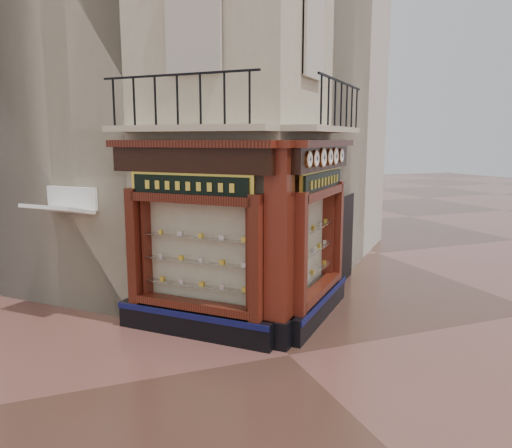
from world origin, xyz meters
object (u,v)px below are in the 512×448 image
clock_c (323,158)px  signboard_left (190,186)px  clock_f (341,156)px  clock_e (335,156)px  signboard_right (322,181)px  corner_pilaster (279,248)px  awning (65,317)px  clock_b (316,159)px  clock_d (330,157)px  clock_a (309,159)px

clock_c → signboard_left: 2.80m
clock_f → clock_e: bearing=180.0°
clock_c → signboard_right: (0.19, 0.35, -0.52)m
corner_pilaster → awning: corner_pilaster is taller
corner_pilaster → signboard_right: corner_pilaster is taller
clock_b → clock_e: size_ratio=0.87×
clock_c → clock_d: size_ratio=1.11×
corner_pilaster → clock_f: bearing=-8.5°
clock_d → signboard_left: clock_d is taller
clock_f → signboard_left: clock_f is taller
clock_c → clock_f: 1.50m
clock_b → awning: size_ratio=0.24×
clock_d → clock_f: clock_d is taller
signboard_left → clock_c: bearing=-142.2°
clock_b → signboard_right: (0.55, 0.71, -0.52)m
clock_e → clock_b: bearing=-180.0°
clock_d → clock_f: (0.70, 0.70, 0.00)m
clock_f → corner_pilaster: bearing=171.5°
corner_pilaster → signboard_left: size_ratio=2.00×
clock_c → clock_f: size_ratio=1.20×
corner_pilaster → clock_b: size_ratio=11.91×
clock_a → clock_f: size_ratio=0.95×
clock_f → signboard_left: size_ratio=0.17×
clock_b → clock_d: (0.73, 0.73, 0.00)m
clock_e → clock_c: bearing=-180.0°
corner_pilaster → clock_b: (0.91, 0.30, 1.67)m
clock_d → clock_e: 0.46m
clock_c → awning: bearing=108.9°
signboard_left → signboard_right: size_ratio=0.97×
awning → signboard_left: size_ratio=0.71×
clock_f → clock_b: bearing=-180.0°
clock_d → corner_pilaster: bearing=167.2°
clock_a → clock_e: clock_e is taller
clock_a → signboard_left: clock_a is taller
awning → signboard_right: bearing=-157.2°
corner_pilaster → clock_a: 1.78m
corner_pilaster → clock_a: bearing=-45.4°
corner_pilaster → signboard_left: corner_pilaster is taller
corner_pilaster → clock_c: corner_pilaster is taller
clock_f → awning: 7.36m
clock_b → signboard_left: size_ratio=0.17×
clock_e → clock_f: bearing=-0.0°
signboard_left → signboard_right: signboard_right is taller
clock_b → clock_c: clock_c is taller
clock_a → clock_c: clock_c is taller
clock_a → awning: (-4.51, 3.20, -3.62)m
clock_c → clock_a: bearing=-180.0°
clock_a → clock_b: 0.44m
clock_d → clock_f: 0.98m
clock_b → clock_d: bearing=-0.0°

